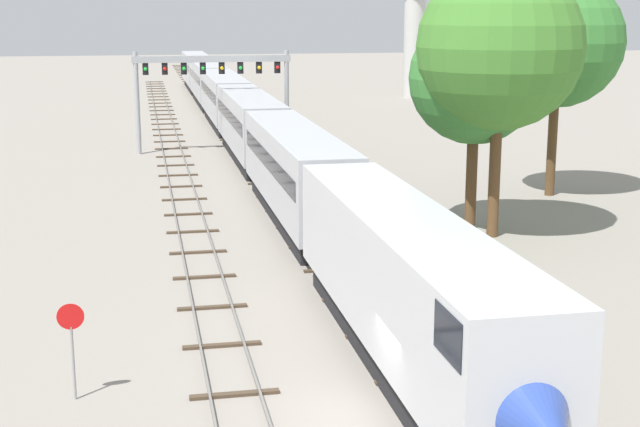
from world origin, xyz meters
TOP-DOWN VIEW (x-y plane):
  - ground_plane at (0.00, 0.00)m, footprint 400.00×400.00m
  - track_main at (2.00, 60.00)m, footprint 2.60×200.00m
  - track_near at (-3.50, 40.00)m, footprint 2.60×160.00m
  - passenger_train at (2.00, 54.09)m, footprint 3.04×120.84m
  - signal_gantry at (-0.25, 48.11)m, footprint 12.10×0.49m
  - stop_sign at (-8.00, 2.66)m, footprint 0.76×0.08m
  - trackside_tree_left at (18.04, 27.27)m, footprint 7.62×7.62m
  - trackside_tree_mid at (10.39, 20.19)m, footprint 6.53×6.53m
  - trackside_tree_right at (10.89, 18.41)m, footprint 7.89×7.89m

SIDE VIEW (x-z plane):
  - ground_plane at x=0.00m, z-range 0.00..0.00m
  - track_main at x=2.00m, z-range -0.01..0.15m
  - track_near at x=-3.50m, z-range -0.01..0.15m
  - stop_sign at x=-8.00m, z-range 0.43..3.31m
  - passenger_train at x=2.00m, z-range 0.21..5.01m
  - signal_gantry at x=-0.25m, z-range 1.90..9.65m
  - trackside_tree_mid at x=10.39m, z-range 2.14..13.01m
  - trackside_tree_left at x=18.04m, z-range 2.59..15.45m
  - trackside_tree_right at x=10.89m, z-range 2.59..15.71m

